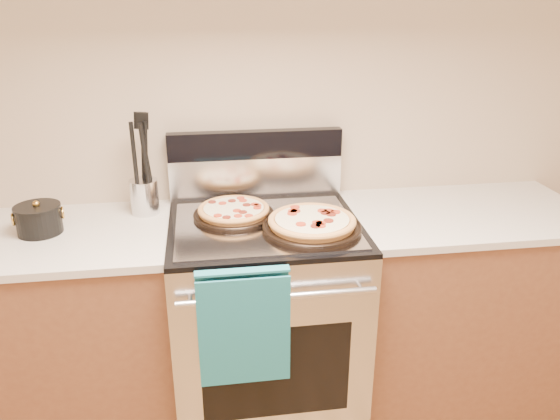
{
  "coord_description": "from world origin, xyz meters",
  "views": [
    {
      "loc": [
        -0.23,
        -0.34,
        1.78
      ],
      "look_at": [
        0.05,
        1.55,
        1.01
      ],
      "focal_mm": 35.0,
      "sensor_mm": 36.0,
      "label": 1
    }
  ],
  "objects": [
    {
      "name": "oven_window",
      "position": [
        0.0,
        1.31,
        0.45
      ],
      "size": [
        0.56,
        0.01,
        0.4
      ],
      "primitive_type": "cube",
      "color": "black",
      "rests_on": "range_body"
    },
    {
      "name": "foil_sheet",
      "position": [
        0.0,
        1.62,
        0.92
      ],
      "size": [
        0.7,
        0.55,
        0.01
      ],
      "primitive_type": "cube",
      "color": "gray",
      "rests_on": "cooktop"
    },
    {
      "name": "utensil_crock",
      "position": [
        -0.48,
        1.85,
        0.98
      ],
      "size": [
        0.15,
        0.15,
        0.15
      ],
      "primitive_type": "cylinder",
      "rotation": [
        0.0,
        0.0,
        -0.33
      ],
      "color": "silver",
      "rests_on": "countertop_left"
    },
    {
      "name": "wall_back",
      "position": [
        0.0,
        2.0,
        1.35
      ],
      "size": [
        4.0,
        0.0,
        4.0
      ],
      "primitive_type": "plane",
      "rotation": [
        1.57,
        0.0,
        0.0
      ],
      "color": "tan",
      "rests_on": "ground"
    },
    {
      "name": "countertop_left",
      "position": [
        -0.88,
        1.68,
        0.9
      ],
      "size": [
        1.02,
        0.64,
        0.03
      ],
      "primitive_type": "cube",
      "color": "#B9B1A6",
      "rests_on": "cabinet_left"
    },
    {
      "name": "oven_handle",
      "position": [
        0.0,
        1.27,
        0.8
      ],
      "size": [
        0.7,
        0.03,
        0.03
      ],
      "primitive_type": "cylinder",
      "rotation": [
        0.0,
        1.57,
        0.0
      ],
      "color": "silver",
      "rests_on": "range_body"
    },
    {
      "name": "backsplash_upper",
      "position": [
        0.0,
        1.96,
        1.16
      ],
      "size": [
        0.76,
        0.06,
        0.12
      ],
      "primitive_type": "cube",
      "color": "black",
      "rests_on": "backsplash_lower"
    },
    {
      "name": "pepperoni_pizza_back",
      "position": [
        -0.12,
        1.72,
        0.95
      ],
      "size": [
        0.38,
        0.38,
        0.04
      ],
      "primitive_type": null,
      "rotation": [
        0.0,
        0.0,
        -0.2
      ],
      "color": "#B77038",
      "rests_on": "foil_sheet"
    },
    {
      "name": "backsplash_lower",
      "position": [
        0.0,
        1.96,
        1.01
      ],
      "size": [
        0.76,
        0.06,
        0.18
      ],
      "primitive_type": "cube",
      "color": "silver",
      "rests_on": "cooktop"
    },
    {
      "name": "cabinet_right",
      "position": [
        0.88,
        1.68,
        0.44
      ],
      "size": [
        1.0,
        0.62,
        0.88
      ],
      "primitive_type": "cube",
      "color": "brown",
      "rests_on": "ground"
    },
    {
      "name": "pepperoni_pizza_front",
      "position": [
        0.17,
        1.54,
        0.95
      ],
      "size": [
        0.44,
        0.44,
        0.05
      ],
      "primitive_type": null,
      "rotation": [
        0.0,
        0.0,
        0.2
      ],
      "color": "#B77038",
      "rests_on": "foil_sheet"
    },
    {
      "name": "saucepan",
      "position": [
        -0.87,
        1.7,
        0.96
      ],
      "size": [
        0.2,
        0.2,
        0.1
      ],
      "primitive_type": "cylinder",
      "rotation": [
        0.0,
        0.0,
        0.25
      ],
      "color": "black",
      "rests_on": "countertop_left"
    },
    {
      "name": "countertop_right",
      "position": [
        0.88,
        1.68,
        0.9
      ],
      "size": [
        1.02,
        0.64,
        0.03
      ],
      "primitive_type": "cube",
      "color": "#B9B1A6",
      "rests_on": "cabinet_right"
    },
    {
      "name": "range_body",
      "position": [
        0.0,
        1.65,
        0.45
      ],
      "size": [
        0.76,
        0.68,
        0.9
      ],
      "primitive_type": "cube",
      "color": "#B7B7BC",
      "rests_on": "ground"
    },
    {
      "name": "cooktop",
      "position": [
        0.0,
        1.65,
        0.91
      ],
      "size": [
        0.76,
        0.68,
        0.02
      ],
      "primitive_type": "cube",
      "color": "black",
      "rests_on": "range_body"
    },
    {
      "name": "cabinet_left",
      "position": [
        -0.88,
        1.68,
        0.44
      ],
      "size": [
        1.0,
        0.62,
        0.88
      ],
      "primitive_type": "cube",
      "color": "brown",
      "rests_on": "ground"
    },
    {
      "name": "dish_towel",
      "position": [
        -0.12,
        1.27,
        0.7
      ],
      "size": [
        0.32,
        0.05,
        0.42
      ],
      "primitive_type": null,
      "color": "#177368",
      "rests_on": "oven_handle"
    }
  ]
}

